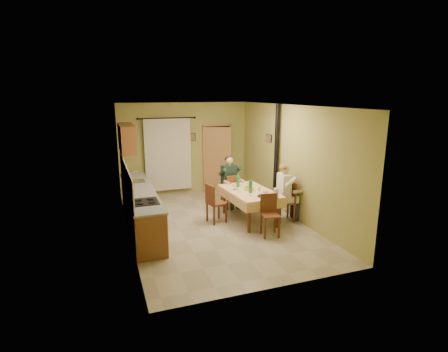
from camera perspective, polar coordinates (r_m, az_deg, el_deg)
name	(u,v)px	position (r m, az deg, el deg)	size (l,w,h in m)	color
floor	(216,224)	(8.48, -1.38, -7.86)	(4.00, 6.00, 0.01)	tan
room_shell	(215,149)	(8.00, -1.45, 4.37)	(4.04, 6.04, 2.82)	tan
kitchen_run	(140,208)	(8.36, -13.50, -5.06)	(0.64, 3.64, 1.56)	brown
upper_cabinets	(127,138)	(9.30, -15.60, 5.96)	(0.35, 1.40, 0.70)	brown
curtain	(168,154)	(10.74, -9.11, 3.51)	(1.70, 0.07, 2.22)	black
doorway	(218,158)	(11.19, -1.04, 2.98)	(0.96, 0.28, 2.15)	black
dining_table	(250,205)	(8.64, 4.19, -4.80)	(1.12, 1.76, 0.76)	#F1BD7B
tableware	(252,189)	(8.43, 4.64, -2.13)	(0.83, 1.59, 0.33)	white
chair_far	(230,197)	(9.58, 0.94, -3.50)	(0.45, 0.45, 0.93)	brown
chair_near	(270,223)	(7.80, 7.51, -7.65)	(0.43, 0.43, 0.92)	brown
chair_right	(285,209)	(8.75, 9.89, -5.37)	(0.46, 0.46, 0.98)	brown
chair_left	(216,211)	(8.52, -1.32, -5.67)	(0.48, 0.48, 0.96)	brown
man_far	(230,176)	(9.44, 0.92, -0.05)	(0.63, 0.53, 1.39)	#192D23
man_right	(285,186)	(8.57, 9.96, -1.65)	(0.49, 0.60, 1.39)	white
stove_flue	(276,172)	(9.44, 8.44, 0.71)	(0.24, 0.24, 2.80)	black
picture_back	(193,137)	(10.91, -5.12, 6.37)	(0.19, 0.03, 0.23)	black
picture_right	(269,138)	(9.85, 7.33, 6.15)	(0.03, 0.31, 0.21)	brown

